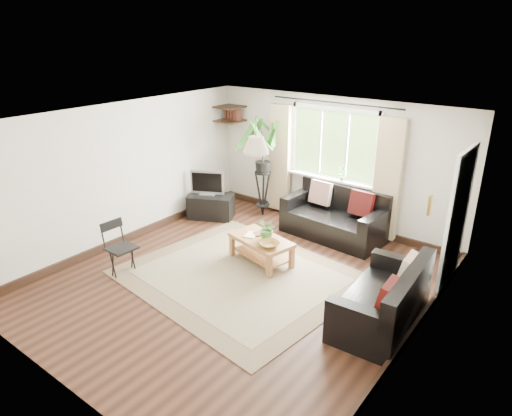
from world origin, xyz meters
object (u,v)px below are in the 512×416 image
Objects in this scene: sofa_back at (334,215)px; tv_stand at (211,206)px; sofa_right at (382,295)px; coffee_table at (261,250)px; folding_chair at (121,249)px; palm_stand at (263,168)px.

sofa_back reaches higher than tv_stand.
sofa_right is 4.24m from tv_stand.
sofa_back is at bearing 73.76° from coffee_table.
tv_stand is 2.50m from folding_chair.
coffee_table is (-0.45, -1.56, -0.21)m from sofa_back.
sofa_back is 0.92× the size of palm_stand.
palm_stand reaches higher than sofa_right.
coffee_table is at bearing -102.20° from sofa_right.
sofa_right is 3.90m from palm_stand.
folding_chair reaches higher than coffee_table.
palm_stand reaches higher than coffee_table.
palm_stand is at bearing 18.29° from tv_stand.
sofa_back is 1.09× the size of sofa_right.
palm_stand reaches higher than sofa_back.
sofa_back is at bearing -2.37° from palm_stand.
sofa_back is 3.66m from folding_chair.
coffee_table is at bearing -40.92° from folding_chair.
coffee_table is at bearing -101.98° from sofa_back.
coffee_table is 2.14m from palm_stand.
tv_stand is 1.27m from palm_stand.
folding_chair is (-1.92, -3.11, -0.01)m from sofa_back.
tv_stand is (-4.05, 1.25, -0.15)m from sofa_right.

